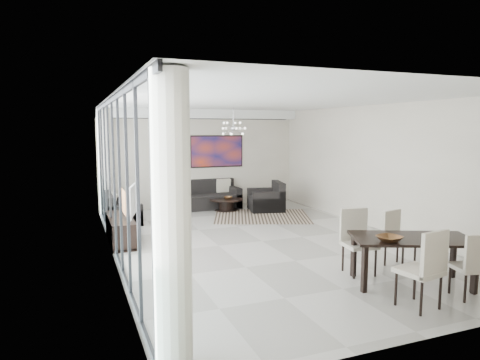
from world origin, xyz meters
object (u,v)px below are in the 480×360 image
dining_table (412,243)px  tv_console (120,229)px  coffee_table (226,204)px  sofa_main (201,199)px  television (127,201)px

dining_table → tv_console: bearing=132.7°
coffee_table → dining_table: size_ratio=0.50×
sofa_main → dining_table: sofa_main is taller
sofa_main → dining_table: (1.19, -7.17, 0.37)m
coffee_table → television: television is taller
coffee_table → dining_table: dining_table is taller
dining_table → coffee_table: bearing=95.4°
coffee_table → television: size_ratio=0.88×
television → dining_table: size_ratio=0.56×
dining_table → television: bearing=131.0°
coffee_table → tv_console: tv_console is taller
sofa_main → dining_table: size_ratio=1.15×
tv_console → television: size_ratio=1.54×
sofa_main → tv_console: sofa_main is taller
coffee_table → dining_table: (0.62, -6.57, 0.45)m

